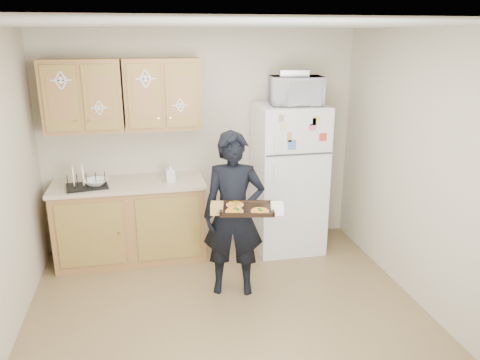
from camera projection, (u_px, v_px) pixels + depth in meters
name	position (u px, v px, depth m)	size (l,w,h in m)	color
floor	(230.00, 323.00, 4.13)	(3.60, 3.60, 0.00)	brown
ceiling	(228.00, 25.00, 3.38)	(3.60, 3.60, 0.00)	beige
wall_back	(201.00, 141.00, 5.44)	(3.60, 0.04, 2.50)	#BAB196
wall_front	(303.00, 313.00, 2.07)	(3.60, 0.04, 2.50)	#BAB196
wall_right	(431.00, 176.00, 4.10)	(0.04, 3.60, 2.50)	#BAB196
refrigerator	(288.00, 178.00, 5.39)	(0.75, 0.70, 1.70)	silver
base_cabinet	(131.00, 222.00, 5.22)	(1.60, 0.60, 0.86)	brown
countertop	(128.00, 184.00, 5.08)	(1.64, 0.64, 0.04)	#C7B399
upper_cab_left	(83.00, 96.00, 4.85)	(0.80, 0.33, 0.75)	brown
upper_cab_right	(162.00, 94.00, 5.01)	(0.80, 0.33, 0.75)	brown
cereal_box	(320.00, 222.00, 5.92)	(0.20, 0.07, 0.32)	gold
person	(234.00, 215.00, 4.43)	(0.58, 0.38, 1.60)	black
baking_tray	(247.00, 209.00, 4.12)	(0.47, 0.34, 0.04)	black
pizza_front_left	(234.00, 211.00, 4.04)	(0.16, 0.16, 0.02)	#F4AB1E
pizza_front_right	(260.00, 211.00, 4.04)	(0.16, 0.16, 0.02)	#F4AB1E
pizza_back_left	(235.00, 204.00, 4.19)	(0.16, 0.16, 0.02)	#F4AB1E
microwave	(296.00, 91.00, 5.06)	(0.56, 0.38, 0.31)	silver
foil_pan	(294.00, 73.00, 5.03)	(0.31, 0.21, 0.07)	silver
dish_rack	(86.00, 180.00, 4.89)	(0.42, 0.31, 0.17)	black
bowl	(96.00, 182.00, 4.92)	(0.24, 0.24, 0.06)	white
soap_bottle	(170.00, 172.00, 5.07)	(0.10, 0.10, 0.21)	silver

